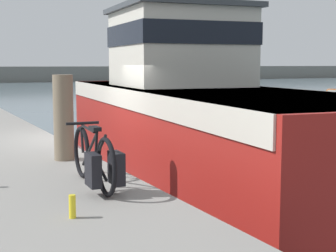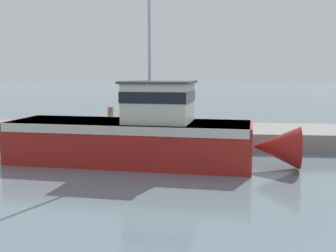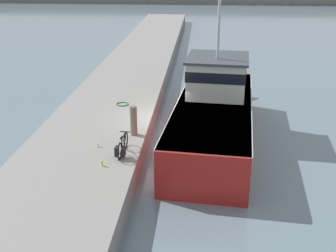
{
  "view_description": "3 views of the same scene",
  "coord_description": "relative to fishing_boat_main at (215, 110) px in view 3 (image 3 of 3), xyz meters",
  "views": [
    {
      "loc": [
        -3.24,
        -10.2,
        2.52
      ],
      "look_at": [
        0.59,
        -2.41,
        1.47
      ],
      "focal_mm": 55.0,
      "sensor_mm": 36.0,
      "label": 1
    },
    {
      "loc": [
        21.9,
        3.46,
        4.38
      ],
      "look_at": [
        0.92,
        1.26,
        1.59
      ],
      "focal_mm": 45.0,
      "sensor_mm": 36.0,
      "label": 2
    },
    {
      "loc": [
        1.78,
        -19.49,
        8.49
      ],
      "look_at": [
        0.32,
        -1.29,
        1.1
      ],
      "focal_mm": 45.0,
      "sensor_mm": 36.0,
      "label": 3
    }
  ],
  "objects": [
    {
      "name": "water_bottle_by_bike",
      "position": [
        -4.99,
        -3.85,
        -0.35
      ],
      "size": [
        0.07,
        0.07,
        0.18
      ],
      "primitive_type": "cylinder",
      "color": "silver",
      "rests_on": "dock_pier"
    },
    {
      "name": "water_bottle_on_curb",
      "position": [
        -4.41,
        -5.56,
        -0.32
      ],
      "size": [
        0.07,
        0.07,
        0.24
      ],
      "primitive_type": "cylinder",
      "color": "yellow",
      "rests_on": "dock_pier"
    },
    {
      "name": "mooring_post",
      "position": [
        -3.66,
        -2.43,
        0.24
      ],
      "size": [
        0.32,
        0.32,
        1.36
      ],
      "primitive_type": "cylinder",
      "color": "#756651",
      "rests_on": "dock_pier"
    },
    {
      "name": "ground_plane",
      "position": [
        -2.51,
        -0.23,
        -1.44
      ],
      "size": [
        320.0,
        320.0,
        0.0
      ],
      "primitive_type": "plane",
      "color": "slate"
    },
    {
      "name": "hose_coil",
      "position": [
        -4.93,
        1.63,
        -0.41
      ],
      "size": [
        0.67,
        0.67,
        0.05
      ],
      "primitive_type": "torus",
      "color": "#197A2D",
      "rests_on": "dock_pier"
    },
    {
      "name": "fishing_boat_main",
      "position": [
        0.0,
        0.0,
        0.0
      ],
      "size": [
        4.59,
        13.73,
        10.78
      ],
      "rotation": [
        0.0,
        0.0,
        -0.09
      ],
      "color": "maroon",
      "rests_on": "ground_plane"
    },
    {
      "name": "bicycle_touring",
      "position": [
        -3.81,
        -4.52,
        -0.09
      ],
      "size": [
        0.46,
        1.8,
        0.77
      ],
      "rotation": [
        0.0,
        0.0,
        -0.04
      ],
      "color": "black",
      "rests_on": "dock_pier"
    },
    {
      "name": "dock_pier",
      "position": [
        -5.69,
        -0.23,
        -0.94
      ],
      "size": [
        5.13,
        80.0,
        1.0
      ],
      "primitive_type": "cube",
      "color": "gray",
      "rests_on": "ground_plane"
    }
  ]
}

